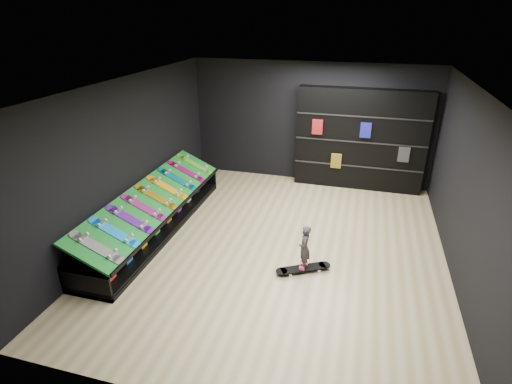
% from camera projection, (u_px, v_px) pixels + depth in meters
% --- Properties ---
extents(floor, '(6.00, 7.00, 0.01)m').
position_uv_depth(floor, '(279.00, 247.00, 7.57)').
color(floor, tan).
rests_on(floor, ground).
extents(ceiling, '(6.00, 7.00, 0.01)m').
position_uv_depth(ceiling, '(283.00, 86.00, 6.32)').
color(ceiling, white).
rests_on(ceiling, ground).
extents(wall_back, '(6.00, 0.02, 3.00)m').
position_uv_depth(wall_back, '(310.00, 124.00, 10.01)').
color(wall_back, black).
rests_on(wall_back, ground).
extents(wall_front, '(6.00, 0.02, 3.00)m').
position_uv_depth(wall_front, '(205.00, 303.00, 3.87)').
color(wall_front, black).
rests_on(wall_front, ground).
extents(wall_left, '(0.02, 7.00, 3.00)m').
position_uv_depth(wall_left, '(128.00, 158.00, 7.67)').
color(wall_left, black).
rests_on(wall_left, ground).
extents(wall_right, '(0.02, 7.00, 3.00)m').
position_uv_depth(wall_right, '(469.00, 193.00, 6.22)').
color(wall_right, black).
rests_on(wall_right, ground).
extents(display_rack, '(0.90, 4.50, 0.50)m').
position_uv_depth(display_rack, '(156.00, 218.00, 8.08)').
color(display_rack, black).
rests_on(display_rack, ground).
extents(turf_ramp, '(0.92, 4.50, 0.46)m').
position_uv_depth(turf_ramp, '(156.00, 198.00, 7.88)').
color(turf_ramp, '#0F621D').
rests_on(turf_ramp, display_rack).
extents(back_shelving, '(3.07, 0.36, 2.46)m').
position_uv_depth(back_shelving, '(360.00, 140.00, 9.66)').
color(back_shelving, black).
rests_on(back_shelving, ground).
extents(floor_skateboard, '(0.96, 0.67, 0.09)m').
position_uv_depth(floor_skateboard, '(303.00, 270.00, 6.83)').
color(floor_skateboard, black).
rests_on(floor_skateboard, ground).
extents(child, '(0.15, 0.19, 0.48)m').
position_uv_depth(child, '(304.00, 256.00, 6.71)').
color(child, black).
rests_on(child, floor_skateboard).
extents(display_board_0, '(0.93, 0.22, 0.50)m').
position_uv_depth(display_board_0, '(97.00, 247.00, 6.19)').
color(display_board_0, black).
rests_on(display_board_0, turf_ramp).
extents(display_board_1, '(0.93, 0.22, 0.50)m').
position_uv_depth(display_board_1, '(115.00, 232.00, 6.61)').
color(display_board_1, blue).
rests_on(display_board_1, turf_ramp).
extents(display_board_2, '(0.93, 0.22, 0.50)m').
position_uv_depth(display_board_2, '(130.00, 219.00, 7.03)').
color(display_board_2, purple).
rests_on(display_board_2, turf_ramp).
extents(display_board_3, '(0.93, 0.22, 0.50)m').
position_uv_depth(display_board_3, '(144.00, 207.00, 7.44)').
color(display_board_3, '#2626BF').
rests_on(display_board_3, turf_ramp).
extents(display_board_4, '(0.93, 0.22, 0.50)m').
position_uv_depth(display_board_4, '(156.00, 197.00, 7.86)').
color(display_board_4, yellow).
rests_on(display_board_4, turf_ramp).
extents(display_board_5, '(0.93, 0.22, 0.50)m').
position_uv_depth(display_board_5, '(167.00, 188.00, 8.28)').
color(display_board_5, orange).
rests_on(display_board_5, turf_ramp).
extents(display_board_6, '(0.93, 0.22, 0.50)m').
position_uv_depth(display_board_6, '(177.00, 179.00, 8.69)').
color(display_board_6, '#0C8C99').
rests_on(display_board_6, turf_ramp).
extents(display_board_7, '(0.93, 0.22, 0.50)m').
position_uv_depth(display_board_7, '(186.00, 171.00, 9.11)').
color(display_board_7, '#E5198C').
rests_on(display_board_7, turf_ramp).
extents(display_board_8, '(0.93, 0.22, 0.50)m').
position_uv_depth(display_board_8, '(195.00, 164.00, 9.53)').
color(display_board_8, green).
rests_on(display_board_8, turf_ramp).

